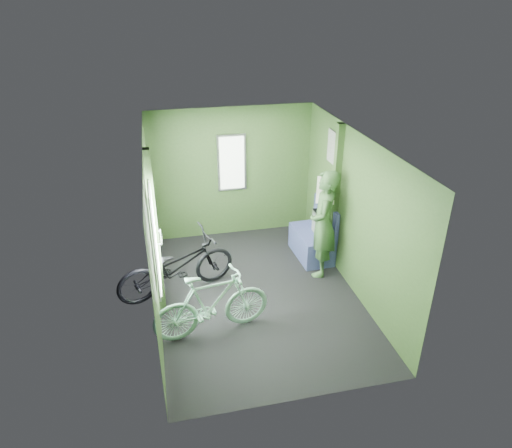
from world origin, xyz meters
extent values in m
plane|color=black|center=(0.00, 0.00, 0.00)|extent=(4.00, 4.00, 0.00)
cube|color=silver|center=(0.00, 0.00, 2.30)|extent=(2.80, 4.00, 0.02)
cube|color=#355126|center=(0.00, 2.00, 1.15)|extent=(2.80, 0.02, 2.30)
cube|color=#355126|center=(0.00, -2.00, 1.15)|extent=(2.80, 0.02, 2.30)
cube|color=#355126|center=(-1.40, 0.00, 1.15)|extent=(0.02, 4.00, 2.30)
cube|color=#355126|center=(1.40, 0.00, 1.15)|extent=(0.02, 4.00, 2.30)
cube|color=#355126|center=(-1.36, 0.00, 1.15)|extent=(0.08, 0.12, 2.30)
cube|color=silver|center=(-1.35, -0.55, 1.35)|extent=(0.02, 0.56, 1.34)
cube|color=silver|center=(-1.35, 0.55, 1.35)|extent=(0.02, 0.56, 1.34)
cube|color=white|center=(-1.34, -0.55, 1.88)|extent=(0.00, 0.12, 0.12)
cube|color=white|center=(-1.34, 0.55, 1.88)|extent=(0.00, 0.12, 0.12)
cylinder|color=silver|center=(-1.29, 0.00, 1.10)|extent=(0.03, 0.40, 0.03)
cube|color=#355126|center=(1.35, 0.60, 1.15)|extent=(0.10, 0.10, 2.30)
cube|color=white|center=(1.38, 0.90, 1.85)|extent=(0.02, 0.40, 0.50)
cube|color=silver|center=(0.00, 1.96, 1.35)|extent=(0.50, 0.02, 1.00)
imported|color=black|center=(-1.12, 0.29, 0.00)|extent=(1.89, 1.19, 0.98)
imported|color=#87BFA8|center=(-0.75, -0.70, 0.00)|extent=(1.57, 0.69, 0.93)
imported|color=#365830|center=(1.10, 0.37, 0.85)|extent=(0.61, 0.72, 1.69)
cube|color=silver|center=(1.21, 0.65, 1.27)|extent=(0.31, 0.23, 0.41)
cube|color=gray|center=(1.26, 0.80, 0.41)|extent=(0.24, 0.34, 0.82)
cube|color=navy|center=(1.12, 0.88, 0.22)|extent=(0.54, 0.91, 0.45)
cube|color=navy|center=(1.34, 0.88, 0.69)|extent=(0.10, 0.89, 0.49)
camera|label=1|loc=(-1.24, -5.36, 3.93)|focal=32.00mm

